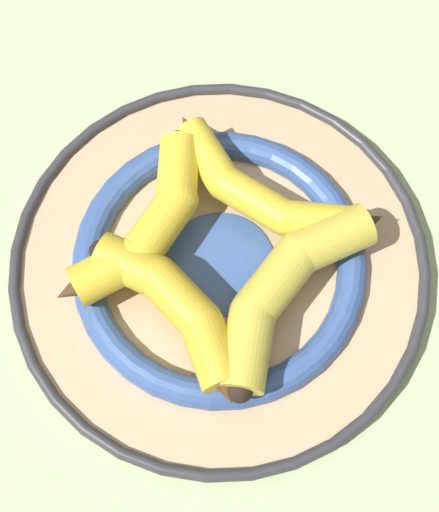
{
  "coord_description": "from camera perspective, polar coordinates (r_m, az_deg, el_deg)",
  "views": [
    {
      "loc": [
        0.22,
        0.12,
        0.63
      ],
      "look_at": [
        0.04,
        -0.01,
        0.04
      ],
      "focal_mm": 50.0,
      "sensor_mm": 36.0,
      "label": 1
    }
  ],
  "objects": [
    {
      "name": "ground_plane",
      "position": [
        0.68,
        2.85,
        0.66
      ],
      "size": [
        2.8,
        2.8,
        0.0
      ],
      "primitive_type": "plane",
      "color": "#B2C693"
    },
    {
      "name": "banana_c",
      "position": [
        0.65,
        2.95,
        5.26
      ],
      "size": [
        0.07,
        0.21,
        0.03
      ],
      "rotation": [
        0.0,
        0.0,
        -4.64
      ],
      "color": "yellow",
      "rests_on": "decorative_bowl"
    },
    {
      "name": "banana_b",
      "position": [
        0.63,
        -5.75,
        2.46
      ],
      "size": [
        0.2,
        0.07,
        0.04
      ],
      "rotation": [
        0.0,
        0.0,
        -3.05
      ],
      "color": "yellow",
      "rests_on": "decorative_bowl"
    },
    {
      "name": "banana_a",
      "position": [
        0.6,
        -3.45,
        -4.15
      ],
      "size": [
        0.08,
        0.19,
        0.04
      ],
      "rotation": [
        0.0,
        0.0,
        -1.75
      ],
      "color": "gold",
      "rests_on": "decorative_bowl"
    },
    {
      "name": "decorative_bowl",
      "position": [
        0.66,
        0.0,
        -0.64
      ],
      "size": [
        0.39,
        0.39,
        0.03
      ],
      "color": "tan",
      "rests_on": "ground_plane"
    },
    {
      "name": "banana_d",
      "position": [
        0.61,
        5.48,
        -2.34
      ],
      "size": [
        0.22,
        0.07,
        0.04
      ],
      "rotation": [
        0.0,
        0.0,
        -6.29
      ],
      "color": "gold",
      "rests_on": "decorative_bowl"
    }
  ]
}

